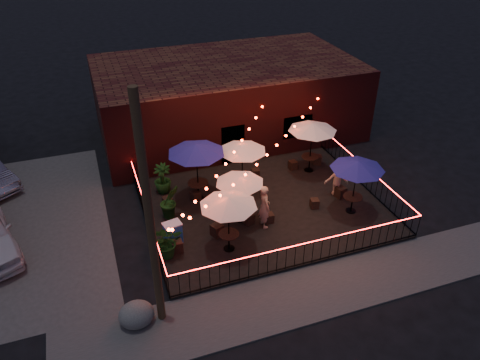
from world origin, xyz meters
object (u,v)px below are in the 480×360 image
(cafe_table_0, at_px, (228,202))
(cafe_table_4, at_px, (358,166))
(cooler, at_px, (173,233))
(boulder, at_px, (136,315))
(cafe_table_3, at_px, (242,148))
(cafe_table_1, at_px, (196,150))
(cafe_table_2, at_px, (240,180))
(utility_pole, at_px, (150,221))
(cafe_table_5, at_px, (313,128))

(cafe_table_0, bearing_deg, cafe_table_4, 5.98)
(cooler, distance_m, boulder, 3.98)
(cafe_table_3, distance_m, cooler, 4.92)
(cooler, bearing_deg, cafe_table_1, 45.71)
(cafe_table_0, bearing_deg, cafe_table_2, 57.70)
(cafe_table_2, xyz_separation_m, boulder, (-4.90, -3.91, -1.75))
(utility_pole, relative_size, cafe_table_5, 2.77)
(cafe_table_2, distance_m, boulder, 6.51)
(utility_pole, xyz_separation_m, cafe_table_3, (4.98, 6.11, -1.67))
(cafe_table_1, bearing_deg, cafe_table_2, -60.65)
(cafe_table_1, distance_m, cooler, 3.72)
(cafe_table_5, bearing_deg, cafe_table_1, -174.32)
(cafe_table_0, relative_size, cafe_table_5, 0.89)
(cafe_table_3, bearing_deg, boulder, -133.62)
(cafe_table_0, height_order, boulder, cafe_table_0)
(cafe_table_2, height_order, cooler, cafe_table_2)
(cafe_table_3, distance_m, cafe_table_5, 3.74)
(cafe_table_2, bearing_deg, boulder, -141.41)
(boulder, bearing_deg, cooler, 60.25)
(cafe_table_0, xyz_separation_m, cafe_table_1, (-0.20, 3.70, 0.32))
(cafe_table_0, bearing_deg, utility_pole, -142.56)
(cafe_table_4, xyz_separation_m, cafe_table_5, (-0.17, 3.68, 0.06))
(cafe_table_3, relative_size, cafe_table_5, 0.83)
(utility_pole, distance_m, cafe_table_3, 8.06)
(cafe_table_3, relative_size, cooler, 2.62)
(cafe_table_2, bearing_deg, cooler, -171.14)
(cafe_table_1, relative_size, cafe_table_4, 1.06)
(cafe_table_3, xyz_separation_m, cafe_table_5, (3.69, 0.55, 0.14))
(cafe_table_5, bearing_deg, cafe_table_0, -142.45)
(cafe_table_1, height_order, boulder, cafe_table_1)
(utility_pole, xyz_separation_m, cafe_table_2, (4.11, 3.96, -1.86))
(cafe_table_1, xyz_separation_m, boulder, (-3.70, -6.04, -2.25))
(cafe_table_4, relative_size, boulder, 2.64)
(utility_pole, distance_m, cafe_table_1, 6.88)
(cafe_table_0, distance_m, cooler, 2.82)
(cafe_table_1, xyz_separation_m, cafe_table_4, (5.93, -3.10, -0.24))
(utility_pole, distance_m, cooler, 5.01)
(cooler, bearing_deg, cafe_table_2, -1.70)
(boulder, bearing_deg, utility_pole, -3.43)
(cafe_table_1, bearing_deg, cafe_table_0, -86.86)
(cafe_table_2, distance_m, cafe_table_3, 2.33)
(cafe_table_3, relative_size, boulder, 2.34)
(cafe_table_0, relative_size, cafe_table_2, 1.18)
(cafe_table_0, bearing_deg, cafe_table_1, 93.14)
(cafe_table_2, relative_size, boulder, 2.15)
(cafe_table_4, bearing_deg, cafe_table_3, 140.99)
(utility_pole, bearing_deg, cafe_table_5, 37.51)
(utility_pole, height_order, cafe_table_4, utility_pole)
(utility_pole, bearing_deg, cooler, 71.35)
(cafe_table_3, xyz_separation_m, boulder, (-5.78, -6.06, -1.93))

